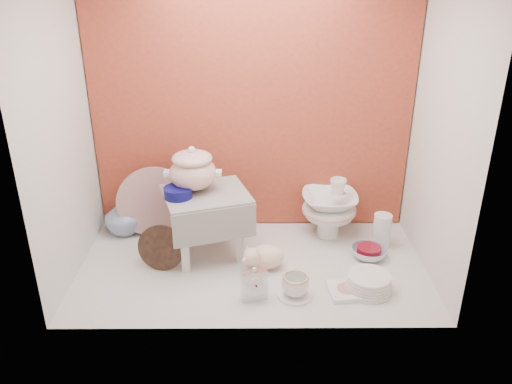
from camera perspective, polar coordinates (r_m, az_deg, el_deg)
ground at (r=2.77m, az=-0.42°, el=-8.09°), size 1.80×1.80×0.00m
niche_shell at (r=2.58m, az=-0.48°, el=11.88°), size 1.86×1.03×1.53m
step_stool at (r=2.79m, az=-5.35°, el=-3.53°), size 0.52×0.48×0.37m
soup_tureen at (r=2.70m, az=-6.94°, el=2.57°), size 0.36×0.36×0.24m
cobalt_bowl at (r=2.67m, az=-8.50°, el=-0.03°), size 0.17×0.17×0.05m
floral_platter at (r=3.03m, az=-11.14°, el=-1.07°), size 0.42×0.13×0.42m
blue_white_vase at (r=3.13m, az=-14.28°, el=-2.46°), size 0.27×0.27×0.23m
lacquer_tray at (r=2.73m, az=-10.31°, el=-6.03°), size 0.25×0.09×0.25m
mantel_clock at (r=2.48m, az=-0.19°, el=-9.98°), size 0.13×0.07×0.18m
plush_pig at (r=2.72m, az=1.09°, el=-7.05°), size 0.27×0.21×0.14m
teacup_saucer at (r=2.56m, az=4.27°, el=-11.17°), size 0.20×0.20×0.01m
gold_rim_teacup at (r=2.52m, az=4.31°, el=-10.12°), size 0.17×0.17×0.10m
lattice_dish at (r=2.61m, az=9.89°, el=-10.57°), size 0.19×0.19×0.02m
dinner_plate_stack at (r=2.62m, az=12.20°, el=-9.67°), size 0.24×0.24×0.09m
crystal_bowl at (r=2.89m, az=12.21°, el=-6.50°), size 0.20×0.20×0.06m
clear_glass_vase at (r=2.98m, az=13.57°, el=-4.15°), size 0.10×0.10×0.20m
porcelain_tower at (r=3.01m, az=8.00°, el=-1.67°), size 0.40×0.40×0.36m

